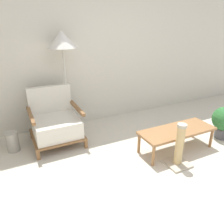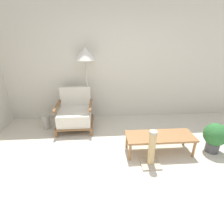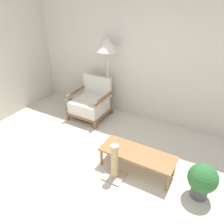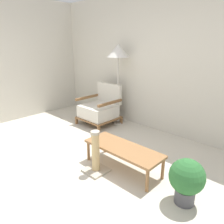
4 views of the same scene
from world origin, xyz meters
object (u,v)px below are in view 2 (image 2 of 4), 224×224
Objects in this scene: potted_plant at (215,136)px; scratching_post at (151,152)px; armchair at (75,114)px; vase at (46,122)px; coffee_table at (160,137)px; floor_lamp at (85,56)px.

potted_plant is 1.24m from scratching_post.
armchair reaches higher than scratching_post.
armchair is at bearing -2.57° from vase.
potted_plant is (2.55, -1.09, -0.02)m from armchair.
potted_plant is at bearing -2.56° from coffee_table.
armchair is 1.89m from coffee_table.
scratching_post is at bearing -167.39° from potted_plant.
coffee_table is at bearing -45.55° from floor_lamp.
coffee_table is at bearing 53.30° from scratching_post.
scratching_post reaches higher than potted_plant.
vase is at bearing 177.43° from armchair.
coffee_table is (1.58, -1.04, -0.03)m from armchair.
armchair is 0.51× the size of floor_lamp.
floor_lamp is 1.69m from vase.
potted_plant is at bearing -23.04° from armchair.
armchair is 1.91m from scratching_post.
vase is 0.50× the size of scratching_post.
floor_lamp reaches higher than vase.
coffee_table is 0.40m from scratching_post.
armchair is at bearing 146.59° from coffee_table.
potted_plant is (0.97, -0.04, 0.01)m from coffee_table.
vase is at bearing -165.14° from floor_lamp.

